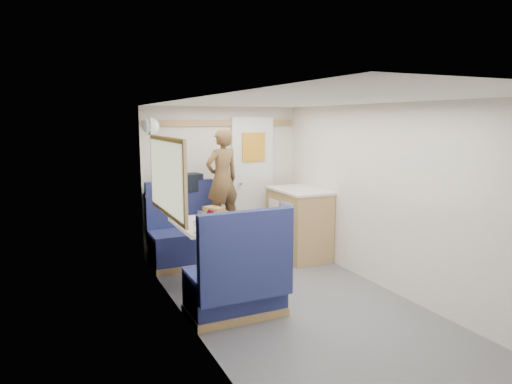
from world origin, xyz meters
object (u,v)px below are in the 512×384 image
orange_fruit (229,218)px  salt_grinder (203,220)px  bench_far (185,241)px  tray (227,223)px  dinette_table (207,237)px  dome_light (151,126)px  bench_near (237,286)px  beer_glass (222,217)px  tumbler_right (201,216)px  duffel_bag (183,183)px  bread_loaf (214,212)px  galley_counter (298,223)px  tumbler_left (197,227)px  person (222,179)px  wine_glass (211,213)px  pepper_grinder (209,218)px

orange_fruit → salt_grinder: size_ratio=0.90×
bench_far → tray: bench_far is taller
dinette_table → dome_light: 1.51m
dinette_table → bench_near: bench_near is taller
beer_glass → orange_fruit: bearing=-55.7°
dome_light → orange_fruit: dome_light is taller
tumbler_right → duffel_bag: bearing=85.1°
bench_near → bread_loaf: 1.28m
orange_fruit → bench_far: bearing=103.3°
galley_counter → tumbler_left: (-1.69, -0.92, 0.31)m
person → wine_glass: 0.96m
galley_counter → tumbler_right: (-1.49, -0.42, 0.31)m
tray → tumbler_right: size_ratio=3.51×
bench_far → duffel_bag: 0.76m
bench_near → pepper_grinder: bench_near is taller
pepper_grinder → tray: bearing=-39.5°
dome_light → salt_grinder: 1.37m
wine_glass → beer_glass: 0.18m
dinette_table → tray: 0.29m
dinette_table → tumbler_left: 0.49m
bench_near → salt_grinder: 0.95m
galley_counter → bread_loaf: galley_counter is taller
dinette_table → galley_counter: size_ratio=1.00×
bench_near → dome_light: bearing=102.8°
bench_far → salt_grinder: bench_far is taller
tray → orange_fruit: bearing=55.4°
duffel_bag → pepper_grinder: size_ratio=4.63×
person → orange_fruit: (-0.24, -0.83, -0.31)m
beer_glass → dinette_table: bearing=174.6°
tumbler_right → dome_light: bearing=116.8°
duffel_bag → tray: duffel_bag is taller
bench_far → tray: size_ratio=2.76×
duffel_bag → orange_fruit: size_ratio=6.37×
bench_near → salt_grinder: bench_near is taller
dome_light → tumbler_right: 1.27m
bench_near → dome_light: dome_light is taller
dinette_table → dome_light: size_ratio=4.60×
tumbler_left → beer_glass: bearing=41.7°
dome_light → pepper_grinder: dome_light is taller
duffel_bag → bench_near: bearing=-99.8°
pepper_grinder → orange_fruit: bearing=-18.7°
person → tray: person is taller
dinette_table → tumbler_right: (-0.03, 0.13, 0.21)m
beer_glass → bread_loaf: size_ratio=0.38×
bench_near → dome_light: size_ratio=5.25×
bench_near → duffel_bag: 2.11m
tray → beer_glass: (-0.00, 0.13, 0.04)m
bench_near → salt_grinder: (-0.05, 0.83, 0.46)m
galley_counter → person: size_ratio=0.72×
dinette_table → salt_grinder: size_ratio=11.01×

